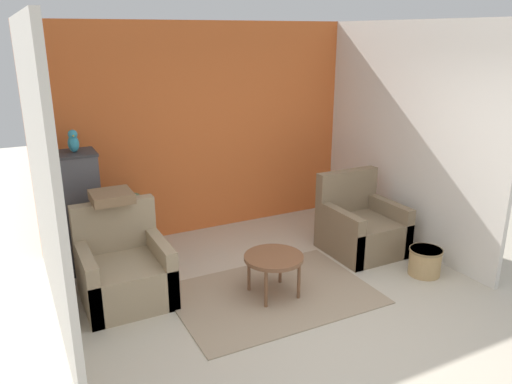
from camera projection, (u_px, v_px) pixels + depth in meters
name	position (u px, v px, depth m)	size (l,w,h in m)	color
ground_plane	(334.00, 343.00, 4.46)	(20.00, 20.00, 0.00)	beige
wall_back_accent	(203.00, 130.00, 6.66)	(4.32, 0.06, 2.79)	orange
wall_left	(42.00, 181.00, 4.41)	(0.06, 3.07, 2.79)	silver
wall_right	(407.00, 137.00, 6.26)	(0.06, 3.07, 2.79)	silver
area_rug	(273.00, 294.00, 5.27)	(2.06, 1.45, 0.01)	gray
coffee_table	(274.00, 260.00, 5.15)	(0.62, 0.62, 0.45)	brown
armchair_left	(124.00, 272.00, 5.11)	(0.86, 0.87, 0.97)	#9E896B
armchair_right	(360.00, 228.00, 6.25)	(0.86, 0.87, 0.97)	#7A664C
birdcage	(81.00, 213.00, 5.71)	(0.52, 0.52, 1.39)	#353539
parrot	(73.00, 142.00, 5.45)	(0.12, 0.21, 0.26)	teal
potted_plant	(133.00, 213.00, 6.21)	(0.36, 0.33, 0.76)	beige
wicker_basket	(425.00, 261.00, 5.67)	(0.37, 0.37, 0.31)	tan
throw_pillow	(112.00, 197.00, 5.16)	(0.41, 0.41, 0.10)	#846647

